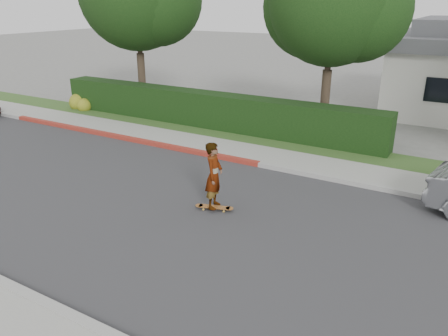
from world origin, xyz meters
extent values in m
plane|color=slate|center=(0.00, 0.00, 0.00)|extent=(120.00, 120.00, 0.00)
cube|color=#2D2D30|center=(0.00, 0.00, 0.01)|extent=(60.00, 8.00, 0.01)
cube|color=#9E9E99|center=(0.00, -4.10, 0.07)|extent=(60.00, 0.20, 0.15)
cube|color=#9E9E99|center=(0.00, 4.10, 0.07)|extent=(60.00, 0.20, 0.15)
cube|color=maroon|center=(-5.00, 4.10, 0.08)|extent=(12.00, 0.21, 0.15)
cube|color=gray|center=(0.00, 5.00, 0.06)|extent=(60.00, 1.60, 0.12)
cube|color=#2D4C1E|center=(0.00, 6.60, 0.05)|extent=(60.00, 1.60, 0.10)
cube|color=black|center=(-3.00, 7.20, 0.75)|extent=(15.00, 1.00, 1.50)
sphere|color=#2D4C19|center=(-10.20, 6.80, 0.35)|extent=(0.90, 0.90, 0.90)
sphere|color=#2D4C19|center=(-9.60, 6.60, 0.30)|extent=(0.70, 0.70, 0.70)
cylinder|color=#33261C|center=(-7.50, 8.50, 1.35)|extent=(0.36, 0.36, 2.70)
cylinder|color=#33261C|center=(-7.50, 8.50, 3.38)|extent=(0.24, 0.24, 2.25)
cylinder|color=#33261C|center=(1.50, 9.00, 1.26)|extent=(0.36, 0.36, 2.52)
cylinder|color=#33261C|center=(1.50, 9.00, 3.15)|extent=(0.24, 0.24, 2.10)
sphere|color=black|center=(1.50, 9.00, 5.04)|extent=(4.80, 4.80, 4.80)
sphere|color=black|center=(0.70, 9.40, 4.84)|extent=(4.08, 4.08, 4.08)
sphere|color=black|center=(2.40, 9.30, 4.74)|extent=(3.84, 3.84, 3.84)
cube|color=black|center=(5.50, 11.98, 1.60)|extent=(1.40, 0.06, 1.00)
cylinder|color=gold|center=(1.15, 0.51, 0.04)|extent=(0.06, 0.05, 0.05)
cylinder|color=gold|center=(1.10, 0.65, 0.04)|extent=(0.06, 0.05, 0.05)
cylinder|color=gold|center=(1.66, 0.67, 0.04)|extent=(0.06, 0.05, 0.05)
cylinder|color=gold|center=(1.61, 0.82, 0.04)|extent=(0.06, 0.05, 0.05)
cube|color=silver|center=(1.13, 0.58, 0.07)|extent=(0.09, 0.17, 0.02)
cube|color=silver|center=(1.64, 0.75, 0.07)|extent=(0.09, 0.17, 0.02)
cube|color=brown|center=(1.38, 0.66, 0.09)|extent=(0.82, 0.43, 0.02)
cylinder|color=brown|center=(1.00, 0.54, 0.09)|extent=(0.25, 0.25, 0.02)
cylinder|color=brown|center=(1.76, 0.79, 0.09)|extent=(0.25, 0.25, 0.02)
imported|color=white|center=(1.38, 0.66, 0.96)|extent=(0.54, 0.71, 1.73)
camera|label=1|loc=(6.68, -7.95, 5.06)|focal=35.00mm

